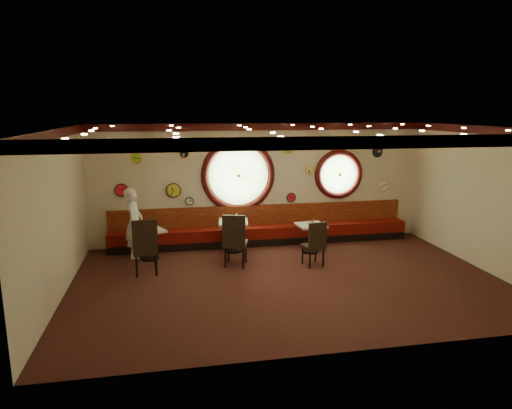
# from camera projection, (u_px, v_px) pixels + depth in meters

# --- Properties ---
(floor) EXTENTS (9.00, 6.00, 0.00)m
(floor) POSITION_uv_depth(u_px,v_px,m) (288.00, 280.00, 9.68)
(floor) COLOR black
(floor) RESTS_ON ground
(ceiling) EXTENTS (9.00, 6.00, 0.02)m
(ceiling) POSITION_uv_depth(u_px,v_px,m) (290.00, 128.00, 9.02)
(ceiling) COLOR #B79233
(ceiling) RESTS_ON wall_back
(wall_back) EXTENTS (9.00, 0.02, 3.20)m
(wall_back) POSITION_uv_depth(u_px,v_px,m) (260.00, 184.00, 12.23)
(wall_back) COLOR beige
(wall_back) RESTS_ON floor
(wall_front) EXTENTS (9.00, 0.02, 3.20)m
(wall_front) POSITION_uv_depth(u_px,v_px,m) (343.00, 250.00, 6.46)
(wall_front) COLOR beige
(wall_front) RESTS_ON floor
(wall_left) EXTENTS (0.02, 6.00, 3.20)m
(wall_left) POSITION_uv_depth(u_px,v_px,m) (56.00, 216.00, 8.53)
(wall_left) COLOR beige
(wall_left) RESTS_ON floor
(wall_right) EXTENTS (0.02, 6.00, 3.20)m
(wall_right) POSITION_uv_depth(u_px,v_px,m) (484.00, 199.00, 10.17)
(wall_right) COLOR beige
(wall_right) RESTS_ON floor
(molding_back) EXTENTS (9.00, 0.10, 0.18)m
(molding_back) POSITION_uv_depth(u_px,v_px,m) (261.00, 127.00, 11.88)
(molding_back) COLOR #370A0A
(molding_back) RESTS_ON wall_back
(molding_front) EXTENTS (9.00, 0.10, 0.18)m
(molding_front) POSITION_uv_depth(u_px,v_px,m) (346.00, 143.00, 6.20)
(molding_front) COLOR #370A0A
(molding_front) RESTS_ON wall_back
(molding_left) EXTENTS (0.10, 6.00, 0.18)m
(molding_left) POSITION_uv_depth(u_px,v_px,m) (52.00, 134.00, 8.23)
(molding_left) COLOR #370A0A
(molding_left) RESTS_ON wall_back
(molding_right) EXTENTS (0.10, 6.00, 0.18)m
(molding_right) POSITION_uv_depth(u_px,v_px,m) (489.00, 130.00, 9.85)
(molding_right) COLOR #370A0A
(molding_right) RESTS_ON wall_back
(banquette_base) EXTENTS (8.00, 0.55, 0.20)m
(banquette_base) POSITION_uv_depth(u_px,v_px,m) (262.00, 240.00, 12.27)
(banquette_base) COLOR black
(banquette_base) RESTS_ON floor
(banquette_seat) EXTENTS (8.00, 0.55, 0.30)m
(banquette_seat) POSITION_uv_depth(u_px,v_px,m) (262.00, 231.00, 12.22)
(banquette_seat) COLOR #580B07
(banquette_seat) RESTS_ON banquette_base
(banquette_back) EXTENTS (8.00, 0.10, 0.55)m
(banquette_back) POSITION_uv_depth(u_px,v_px,m) (261.00, 215.00, 12.35)
(banquette_back) COLOR #5C070C
(banquette_back) RESTS_ON wall_back
(porthole_left_glass) EXTENTS (1.66, 0.02, 1.66)m
(porthole_left_glass) POSITION_uv_depth(u_px,v_px,m) (238.00, 175.00, 12.07)
(porthole_left_glass) COLOR #97C475
(porthole_left_glass) RESTS_ON wall_back
(porthole_left_frame) EXTENTS (1.98, 0.18, 1.98)m
(porthole_left_frame) POSITION_uv_depth(u_px,v_px,m) (238.00, 175.00, 12.05)
(porthole_left_frame) COLOR #370A0A
(porthole_left_frame) RESTS_ON wall_back
(porthole_left_ring) EXTENTS (1.61, 0.03, 1.61)m
(porthole_left_ring) POSITION_uv_depth(u_px,v_px,m) (238.00, 175.00, 12.03)
(porthole_left_ring) COLOR gold
(porthole_left_ring) RESTS_ON wall_back
(porthole_right_glass) EXTENTS (1.10, 0.02, 1.10)m
(porthole_right_glass) POSITION_uv_depth(u_px,v_px,m) (338.00, 174.00, 12.59)
(porthole_right_glass) COLOR #97C475
(porthole_right_glass) RESTS_ON wall_back
(porthole_right_frame) EXTENTS (1.38, 0.18, 1.38)m
(porthole_right_frame) POSITION_uv_depth(u_px,v_px,m) (339.00, 174.00, 12.58)
(porthole_right_frame) COLOR #370A0A
(porthole_right_frame) RESTS_ON wall_back
(porthole_right_ring) EXTENTS (1.09, 0.03, 1.09)m
(porthole_right_ring) POSITION_uv_depth(u_px,v_px,m) (339.00, 174.00, 12.55)
(porthole_right_ring) COLOR gold
(porthole_right_ring) RESTS_ON wall_back
(wall_clock_0) EXTENTS (0.22, 0.03, 0.22)m
(wall_clock_0) POSITION_uv_depth(u_px,v_px,m) (309.00, 170.00, 12.37)
(wall_clock_0) COLOR #F1DB50
(wall_clock_0) RESTS_ON wall_back
(wall_clock_1) EXTENTS (0.32, 0.03, 0.32)m
(wall_clock_1) POSITION_uv_depth(u_px,v_px,m) (121.00, 190.00, 11.55)
(wall_clock_1) COLOR red
(wall_clock_1) RESTS_ON wall_back
(wall_clock_2) EXTENTS (0.20, 0.03, 0.20)m
(wall_clock_2) POSITION_uv_depth(u_px,v_px,m) (190.00, 201.00, 11.93)
(wall_clock_2) COLOR white
(wall_clock_2) RESTS_ON wall_back
(wall_clock_3) EXTENTS (0.28, 0.03, 0.28)m
(wall_clock_3) POSITION_uv_depth(u_px,v_px,m) (377.00, 152.00, 12.64)
(wall_clock_3) COLOR black
(wall_clock_3) RESTS_ON wall_back
(wall_clock_4) EXTENTS (0.30, 0.03, 0.30)m
(wall_clock_4) POSITION_uv_depth(u_px,v_px,m) (288.00, 148.00, 12.14)
(wall_clock_4) COLOR #97C53D
(wall_clock_4) RESTS_ON wall_back
(wall_clock_5) EXTENTS (0.26, 0.03, 0.26)m
(wall_clock_5) POSITION_uv_depth(u_px,v_px,m) (136.00, 158.00, 11.46)
(wall_clock_5) COLOR #8AC627
(wall_clock_5) RESTS_ON wall_back
(wall_clock_6) EXTENTS (0.36, 0.03, 0.36)m
(wall_clock_6) POSITION_uv_depth(u_px,v_px,m) (174.00, 190.00, 11.80)
(wall_clock_6) COLOR gold
(wall_clock_6) RESTS_ON wall_back
(wall_clock_7) EXTENTS (0.24, 0.03, 0.24)m
(wall_clock_7) POSITION_uv_depth(u_px,v_px,m) (291.00, 197.00, 12.43)
(wall_clock_7) COLOR red
(wall_clock_7) RESTS_ON wall_back
(wall_clock_8) EXTENTS (0.24, 0.03, 0.24)m
(wall_clock_8) POSITION_uv_depth(u_px,v_px,m) (184.00, 153.00, 11.66)
(wall_clock_8) COLOR black
(wall_clock_8) RESTS_ON wall_back
(wall_clock_9) EXTENTS (0.34, 0.03, 0.34)m
(wall_clock_9) POSITION_uv_depth(u_px,v_px,m) (384.00, 185.00, 12.88)
(wall_clock_9) COLOR white
(wall_clock_9) RESTS_ON wall_back
(table_a) EXTENTS (0.88, 0.88, 0.74)m
(table_a) POSITION_uv_depth(u_px,v_px,m) (149.00, 241.00, 10.94)
(table_a) COLOR black
(table_a) RESTS_ON floor
(table_b) EXTENTS (0.81, 0.81, 0.79)m
(table_b) POSITION_uv_depth(u_px,v_px,m) (233.00, 232.00, 11.56)
(table_b) COLOR black
(table_b) RESTS_ON floor
(table_c) EXTENTS (0.71, 0.71, 0.73)m
(table_c) POSITION_uv_depth(u_px,v_px,m) (311.00, 235.00, 11.49)
(table_c) COLOR black
(table_c) RESTS_ON floor
(chair_a) EXTENTS (0.57, 0.57, 0.78)m
(chair_a) POSITION_uv_depth(u_px,v_px,m) (145.00, 243.00, 9.83)
(chair_a) COLOR black
(chair_a) RESTS_ON floor
(chair_b) EXTENTS (0.65, 0.65, 0.77)m
(chair_b) POSITION_uv_depth(u_px,v_px,m) (235.00, 237.00, 10.35)
(chair_b) COLOR black
(chair_b) RESTS_ON floor
(chair_c) EXTENTS (0.53, 0.53, 0.66)m
(chair_c) POSITION_uv_depth(u_px,v_px,m) (315.00, 241.00, 10.40)
(chair_c) COLOR black
(chair_c) RESTS_ON floor
(condiment_a_salt) EXTENTS (0.04, 0.04, 0.10)m
(condiment_a_salt) POSITION_uv_depth(u_px,v_px,m) (145.00, 227.00, 10.95)
(condiment_a_salt) COLOR silver
(condiment_a_salt) RESTS_ON table_a
(condiment_b_salt) EXTENTS (0.03, 0.03, 0.09)m
(condiment_b_salt) POSITION_uv_depth(u_px,v_px,m) (228.00, 219.00, 11.56)
(condiment_b_salt) COLOR silver
(condiment_b_salt) RESTS_ON table_b
(condiment_c_salt) EXTENTS (0.04, 0.04, 0.10)m
(condiment_c_salt) POSITION_uv_depth(u_px,v_px,m) (308.00, 222.00, 11.45)
(condiment_c_salt) COLOR silver
(condiment_c_salt) RESTS_ON table_c
(condiment_a_pepper) EXTENTS (0.04, 0.04, 0.10)m
(condiment_a_pepper) POSITION_uv_depth(u_px,v_px,m) (148.00, 228.00, 10.90)
(condiment_a_pepper) COLOR silver
(condiment_a_pepper) RESTS_ON table_a
(condiment_b_pepper) EXTENTS (0.03, 0.03, 0.09)m
(condiment_b_pepper) POSITION_uv_depth(u_px,v_px,m) (233.00, 220.00, 11.40)
(condiment_b_pepper) COLOR silver
(condiment_b_pepper) RESTS_ON table_b
(condiment_c_pepper) EXTENTS (0.03, 0.03, 0.10)m
(condiment_c_pepper) POSITION_uv_depth(u_px,v_px,m) (313.00, 223.00, 11.35)
(condiment_c_pepper) COLOR silver
(condiment_c_pepper) RESTS_ON table_c
(condiment_a_bottle) EXTENTS (0.04, 0.04, 0.14)m
(condiment_a_bottle) POSITION_uv_depth(u_px,v_px,m) (151.00, 226.00, 11.00)
(condiment_a_bottle) COLOR yellow
(condiment_a_bottle) RESTS_ON table_a
(condiment_b_bottle) EXTENTS (0.05, 0.05, 0.15)m
(condiment_b_bottle) POSITION_uv_depth(u_px,v_px,m) (237.00, 217.00, 11.63)
(condiment_b_bottle) COLOR gold
(condiment_b_bottle) RESTS_ON table_b
(condiment_c_bottle) EXTENTS (0.05, 0.05, 0.15)m
(condiment_c_bottle) POSITION_uv_depth(u_px,v_px,m) (312.00, 221.00, 11.45)
(condiment_c_bottle) COLOR orange
(condiment_c_bottle) RESTS_ON table_c
(waiter) EXTENTS (0.50, 0.68, 1.72)m
(waiter) POSITION_uv_depth(u_px,v_px,m) (134.00, 223.00, 11.02)
(waiter) COLOR white
(waiter) RESTS_ON floor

